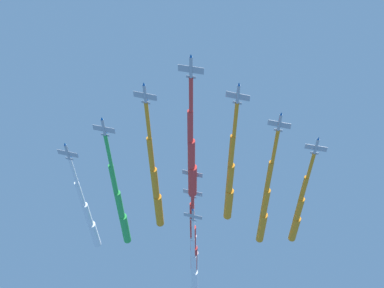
{
  "coord_description": "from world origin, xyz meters",
  "views": [
    {
      "loc": [
        109.2,
        -98.2,
        86.06
      ],
      "look_at": [
        0.0,
        0.0,
        210.17
      ],
      "focal_mm": 48.28,
      "sensor_mm": 36.0,
      "label": 1
    }
  ],
  "objects_px": {
    "jet_port_mid": "(265,206)",
    "jet_port_outer": "(299,211)",
    "jet_trail_starboard": "(194,246)",
    "jet_tail_end": "(194,266)",
    "jet_starboard_inner": "(156,187)",
    "jet_trail_port": "(193,240)",
    "jet_port_inner": "(230,181)",
    "jet_starboard_mid": "(120,208)",
    "jet_starboard_outer": "(88,217)",
    "jet_lead": "(192,157)"
  },
  "relations": [
    {
      "from": "jet_port_mid",
      "to": "jet_starboard_mid",
      "type": "bearing_deg",
      "value": -130.7
    },
    {
      "from": "jet_port_inner",
      "to": "jet_trail_starboard",
      "type": "relative_size",
      "value": 1.07
    },
    {
      "from": "jet_port_inner",
      "to": "jet_trail_starboard",
      "type": "distance_m",
      "value": 56.0
    },
    {
      "from": "jet_port_mid",
      "to": "jet_port_outer",
      "type": "xyz_separation_m",
      "value": [
        6.71,
        15.13,
        0.7
      ]
    },
    {
      "from": "jet_lead",
      "to": "jet_port_mid",
      "type": "distance_m",
      "value": 49.09
    },
    {
      "from": "jet_port_inner",
      "to": "jet_starboard_outer",
      "type": "relative_size",
      "value": 1.1
    },
    {
      "from": "jet_trail_port",
      "to": "jet_lead",
      "type": "bearing_deg",
      "value": -42.63
    },
    {
      "from": "jet_starboard_mid",
      "to": "jet_port_outer",
      "type": "height_order",
      "value": "jet_port_outer"
    },
    {
      "from": "jet_lead",
      "to": "jet_trail_port",
      "type": "height_order",
      "value": "jet_trail_port"
    },
    {
      "from": "jet_port_inner",
      "to": "jet_port_outer",
      "type": "bearing_deg",
      "value": 84.13
    },
    {
      "from": "jet_lead",
      "to": "jet_port_inner",
      "type": "xyz_separation_m",
      "value": [
        -3.4,
        24.3,
        2.3
      ]
    },
    {
      "from": "jet_lead",
      "to": "jet_starboard_mid",
      "type": "distance_m",
      "value": 47.25
    },
    {
      "from": "jet_port_inner",
      "to": "jet_starboard_outer",
      "type": "distance_m",
      "value": 66.76
    },
    {
      "from": "jet_port_mid",
      "to": "jet_starboard_outer",
      "type": "distance_m",
      "value": 78.6
    },
    {
      "from": "jet_starboard_mid",
      "to": "jet_starboard_outer",
      "type": "distance_m",
      "value": 17.1
    },
    {
      "from": "jet_starboard_outer",
      "to": "jet_port_outer",
      "type": "bearing_deg",
      "value": 47.19
    },
    {
      "from": "jet_port_inner",
      "to": "jet_port_mid",
      "type": "bearing_deg",
      "value": 96.2
    },
    {
      "from": "jet_starboard_mid",
      "to": "jet_starboard_outer",
      "type": "height_order",
      "value": "jet_starboard_outer"
    },
    {
      "from": "jet_trail_starboard",
      "to": "jet_tail_end",
      "type": "height_order",
      "value": "jet_trail_starboard"
    },
    {
      "from": "jet_starboard_inner",
      "to": "jet_starboard_mid",
      "type": "xyz_separation_m",
      "value": [
        -19.83,
        -3.52,
        -2.32
      ]
    },
    {
      "from": "jet_starboard_inner",
      "to": "jet_tail_end",
      "type": "xyz_separation_m",
      "value": [
        -37.66,
        55.72,
        -3.26
      ]
    },
    {
      "from": "jet_starboard_mid",
      "to": "jet_starboard_outer",
      "type": "relative_size",
      "value": 1.14
    },
    {
      "from": "jet_starboard_mid",
      "to": "jet_lead",
      "type": "bearing_deg",
      "value": -0.93
    },
    {
      "from": "jet_port_mid",
      "to": "jet_port_inner",
      "type": "bearing_deg",
      "value": -83.8
    },
    {
      "from": "jet_starboard_inner",
      "to": "jet_port_outer",
      "type": "distance_m",
      "value": 65.79
    },
    {
      "from": "jet_trail_starboard",
      "to": "jet_starboard_outer",
      "type": "bearing_deg",
      "value": -100.23
    },
    {
      "from": "jet_trail_port",
      "to": "jet_trail_starboard",
      "type": "height_order",
      "value": "jet_trail_starboard"
    },
    {
      "from": "jet_lead",
      "to": "jet_trail_starboard",
      "type": "relative_size",
      "value": 0.97
    },
    {
      "from": "jet_trail_starboard",
      "to": "jet_tail_end",
      "type": "bearing_deg",
      "value": 138.23
    },
    {
      "from": "jet_starboard_outer",
      "to": "jet_trail_port",
      "type": "distance_m",
      "value": 51.84
    },
    {
      "from": "jet_port_mid",
      "to": "jet_starboard_mid",
      "type": "xyz_separation_m",
      "value": [
        -41.2,
        -47.89,
        -1.81
      ]
    },
    {
      "from": "jet_starboard_inner",
      "to": "jet_trail_starboard",
      "type": "relative_size",
      "value": 1.14
    },
    {
      "from": "jet_trail_starboard",
      "to": "jet_tail_end",
      "type": "distance_m",
      "value": 15.9
    },
    {
      "from": "jet_trail_starboard",
      "to": "jet_port_mid",
      "type": "bearing_deg",
      "value": -1.09
    },
    {
      "from": "jet_starboard_inner",
      "to": "jet_port_outer",
      "type": "xyz_separation_m",
      "value": [
        28.07,
        59.5,
        0.2
      ]
    },
    {
      "from": "jet_starboard_inner",
      "to": "jet_trail_port",
      "type": "height_order",
      "value": "jet_starboard_inner"
    },
    {
      "from": "jet_starboard_mid",
      "to": "jet_port_outer",
      "type": "xyz_separation_m",
      "value": [
        47.9,
        63.03,
        2.51
      ]
    },
    {
      "from": "jet_lead",
      "to": "jet_port_outer",
      "type": "bearing_deg",
      "value": 89.41
    },
    {
      "from": "jet_starboard_outer",
      "to": "jet_trail_starboard",
      "type": "xyz_separation_m",
      "value": [
        9.88,
        54.78,
        1.37
      ]
    },
    {
      "from": "jet_starboard_inner",
      "to": "jet_starboard_mid",
      "type": "relative_size",
      "value": 1.03
    },
    {
      "from": "jet_starboard_inner",
      "to": "jet_starboard_outer",
      "type": "height_order",
      "value": "jet_starboard_inner"
    },
    {
      "from": "jet_port_mid",
      "to": "jet_port_outer",
      "type": "distance_m",
      "value": 16.57
    },
    {
      "from": "jet_trail_port",
      "to": "jet_starboard_outer",
      "type": "bearing_deg",
      "value": -106.88
    },
    {
      "from": "jet_starboard_outer",
      "to": "jet_trail_starboard",
      "type": "relative_size",
      "value": 0.97
    },
    {
      "from": "jet_port_mid",
      "to": "jet_port_outer",
      "type": "relative_size",
      "value": 1.18
    },
    {
      "from": "jet_lead",
      "to": "jet_port_inner",
      "type": "height_order",
      "value": "jet_port_inner"
    },
    {
      "from": "jet_port_inner",
      "to": "jet_port_outer",
      "type": "xyz_separation_m",
      "value": [
        4.06,
        39.5,
        0.59
      ]
    },
    {
      "from": "jet_starboard_mid",
      "to": "jet_port_inner",
      "type": "bearing_deg",
      "value": 28.22
    },
    {
      "from": "jet_starboard_outer",
      "to": "jet_tail_end",
      "type": "relative_size",
      "value": 0.94
    },
    {
      "from": "jet_trail_starboard",
      "to": "jet_port_inner",
      "type": "bearing_deg",
      "value": -26.81
    }
  ]
}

